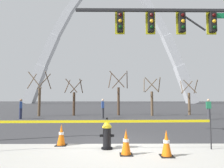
% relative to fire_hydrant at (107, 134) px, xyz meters
% --- Properties ---
extents(ground_plane, '(240.00, 240.00, 0.00)m').
position_rel_fire_hydrant_xyz_m(ground_plane, '(0.30, 0.55, -0.47)').
color(ground_plane, '#333335').
extents(fire_hydrant, '(0.46, 0.48, 0.99)m').
position_rel_fire_hydrant_xyz_m(fire_hydrant, '(0.00, 0.00, 0.00)').
color(fire_hydrant, black).
rests_on(fire_hydrant, ground).
extents(caution_tape_barrier, '(6.74, 0.24, 0.97)m').
position_rel_fire_hydrant_xyz_m(caution_tape_barrier, '(-0.06, -0.19, 0.22)').
color(caution_tape_barrier, '#232326').
rests_on(caution_tape_barrier, ground).
extents(traffic_cone_by_hydrant, '(0.36, 0.36, 0.73)m').
position_rel_fire_hydrant_xyz_m(traffic_cone_by_hydrant, '(-1.57, 0.46, -0.11)').
color(traffic_cone_by_hydrant, black).
rests_on(traffic_cone_by_hydrant, ground).
extents(traffic_cone_mid_sidewalk, '(0.36, 0.36, 0.73)m').
position_rel_fire_hydrant_xyz_m(traffic_cone_mid_sidewalk, '(1.66, -0.84, -0.11)').
color(traffic_cone_mid_sidewalk, black).
rests_on(traffic_cone_mid_sidewalk, ground).
extents(traffic_cone_curb_edge, '(0.36, 0.36, 0.73)m').
position_rel_fire_hydrant_xyz_m(traffic_cone_curb_edge, '(0.55, -0.67, -0.11)').
color(traffic_cone_curb_edge, black).
rests_on(traffic_cone_curb_edge, ground).
extents(traffic_signal_gantry, '(7.82, 0.44, 6.00)m').
position_rel_fire_hydrant_xyz_m(traffic_signal_gantry, '(3.76, 2.20, 3.94)').
color(traffic_signal_gantry, '#232326').
rests_on(traffic_signal_gantry, ground).
extents(monument_arch, '(60.39, 3.31, 47.12)m').
position_rel_fire_hydrant_xyz_m(monument_arch, '(0.30, 61.58, 20.28)').
color(monument_arch, silver).
rests_on(monument_arch, ground).
extents(tree_far_left, '(1.88, 1.89, 4.06)m').
position_rel_fire_hydrant_xyz_m(tree_far_left, '(-6.49, 11.88, 1.34)').
color(tree_far_left, brown).
rests_on(tree_far_left, ground).
extents(tree_left_mid, '(1.63, 1.64, 3.51)m').
position_rel_fire_hydrant_xyz_m(tree_left_mid, '(-3.40, 12.53, 1.09)').
color(tree_left_mid, '#473323').
rests_on(tree_left_mid, ground).
extents(tree_center_left, '(1.97, 1.98, 4.27)m').
position_rel_fire_hydrant_xyz_m(tree_center_left, '(0.92, 12.82, 1.43)').
color(tree_center_left, '#473323').
rests_on(tree_center_left, ground).
extents(tree_center_right, '(1.68, 1.69, 3.61)m').
position_rel_fire_hydrant_xyz_m(tree_center_right, '(4.08, 12.22, 1.14)').
color(tree_center_right, brown).
rests_on(tree_center_right, ground).
extents(tree_right_mid, '(1.61, 1.62, 3.46)m').
position_rel_fire_hydrant_xyz_m(tree_right_mid, '(8.01, 13.14, 1.07)').
color(tree_right_mid, brown).
rests_on(tree_right_mid, ground).
extents(pedestrian_walking_left, '(0.37, 0.25, 1.59)m').
position_rel_fire_hydrant_xyz_m(pedestrian_walking_left, '(7.80, 8.88, 0.35)').
color(pedestrian_walking_left, '#38383D').
rests_on(pedestrian_walking_left, ground).
extents(pedestrian_standing_center, '(0.33, 0.39, 1.59)m').
position_rel_fire_hydrant_xyz_m(pedestrian_standing_center, '(-7.07, 9.42, 0.35)').
color(pedestrian_standing_center, '#232847').
rests_on(pedestrian_standing_center, ground).
extents(pedestrian_walking_right, '(0.24, 0.36, 1.59)m').
position_rel_fire_hydrant_xyz_m(pedestrian_walking_right, '(-0.50, 9.74, 0.35)').
color(pedestrian_walking_right, '#38383D').
rests_on(pedestrian_walking_right, ground).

